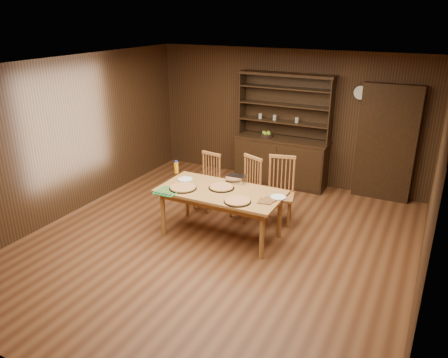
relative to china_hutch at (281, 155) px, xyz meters
The scene contains 20 objects.
floor 2.82m from the china_hutch, 89.99° to the right, with size 6.00×6.00×0.00m, color brown.
room_shell 2.92m from the china_hutch, 89.99° to the right, with size 6.00×6.00×6.00m.
china_hutch is the anchor object (origin of this frame).
doorway 1.96m from the china_hutch, ahead, with size 1.00×0.18×2.10m, color black.
wall_clock 1.89m from the china_hutch, ahead, with size 0.30×0.05×0.30m.
dining_table 2.49m from the china_hutch, 91.58° to the right, with size 1.87×0.93×0.75m.
chair_left 1.82m from the china_hutch, 113.75° to the right, with size 0.46×0.44×0.99m.
chair_center 1.70m from the china_hutch, 88.92° to the right, with size 0.56×0.55×1.05m.
chair_right 1.68m from the china_hutch, 70.73° to the right, with size 0.54×0.52×1.10m.
pizza_left 2.75m from the china_hutch, 102.87° to the right, with size 0.42×0.42×0.04m.
pizza_right 2.78m from the china_hutch, 83.13° to the right, with size 0.39×0.39×0.04m.
pizza_center 2.41m from the china_hutch, 92.43° to the right, with size 0.40×0.40×0.04m.
cooling_rack 2.99m from the china_hutch, 104.60° to the right, with size 0.31×0.31×0.01m, color #0EB65E, non-canonical shape.
plate_left 2.47m from the china_hutch, 108.31° to the right, with size 0.25×0.25×0.02m.
plate_right 2.48m from the china_hutch, 71.44° to the right, with size 0.24×0.24×0.02m.
foil_dish 2.08m from the china_hutch, 90.25° to the right, with size 0.28×0.20×0.11m, color silver.
juice_bottle 2.41m from the china_hutch, 116.35° to the right, with size 0.07×0.07×0.22m.
pot_holder_a 2.66m from the china_hutch, 75.19° to the right, with size 0.20×0.20×0.01m, color red.
pot_holder_b 2.61m from the china_hutch, 74.33° to the right, with size 0.20×0.20×0.01m, color red.
fruit_bowl 0.50m from the china_hutch, 167.50° to the right, with size 0.25×0.25×0.12m.
Camera 1 is at (2.69, -5.07, 3.27)m, focal length 35.00 mm.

